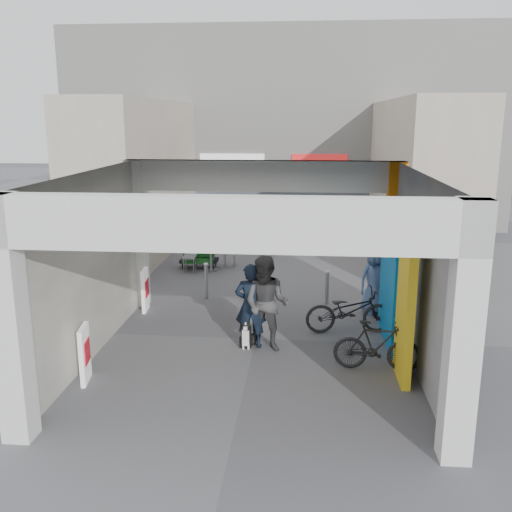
# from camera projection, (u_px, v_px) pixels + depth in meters

# --- Properties ---
(ground) EXTENTS (90.00, 90.00, 0.00)m
(ground) POSITION_uv_depth(u_px,v_px,m) (256.00, 339.00, 11.76)
(ground) COLOR #58595E
(ground) RESTS_ON ground
(arcade_canopy) EXTENTS (6.40, 6.45, 6.40)m
(arcade_canopy) POSITION_uv_depth(u_px,v_px,m) (281.00, 238.00, 10.38)
(arcade_canopy) COLOR silver
(arcade_canopy) RESTS_ON ground
(far_building) EXTENTS (18.00, 4.08, 8.00)m
(far_building) POSITION_uv_depth(u_px,v_px,m) (284.00, 129.00, 24.37)
(far_building) COLOR silver
(far_building) RESTS_ON ground
(plaza_bldg_left) EXTENTS (2.00, 9.00, 5.00)m
(plaza_bldg_left) POSITION_uv_depth(u_px,v_px,m) (140.00, 178.00, 18.81)
(plaza_bldg_left) COLOR #C1B3A0
(plaza_bldg_left) RESTS_ON ground
(plaza_bldg_right) EXTENTS (2.00, 9.00, 5.00)m
(plaza_bldg_right) POSITION_uv_depth(u_px,v_px,m) (418.00, 181.00, 18.05)
(plaza_bldg_right) COLOR #C1B3A0
(plaza_bldg_right) RESTS_ON ground
(bollard_left) EXTENTS (0.09, 0.09, 0.90)m
(bollard_left) POSITION_uv_depth(u_px,v_px,m) (206.00, 281.00, 14.27)
(bollard_left) COLOR #999CA1
(bollard_left) RESTS_ON ground
(bollard_center) EXTENTS (0.09, 0.09, 0.93)m
(bollard_center) POSITION_uv_depth(u_px,v_px,m) (265.00, 285.00, 13.93)
(bollard_center) COLOR #999CA1
(bollard_center) RESTS_ON ground
(bollard_right) EXTENTS (0.09, 0.09, 0.82)m
(bollard_right) POSITION_uv_depth(u_px,v_px,m) (327.00, 288.00, 13.88)
(bollard_right) COLOR #999CA1
(bollard_right) RESTS_ON ground
(advert_board_near) EXTENTS (0.18, 0.56, 1.00)m
(advert_board_near) POSITION_uv_depth(u_px,v_px,m) (85.00, 354.00, 9.75)
(advert_board_near) COLOR white
(advert_board_near) RESTS_ON ground
(advert_board_far) EXTENTS (0.14, 0.56, 1.00)m
(advert_board_far) POSITION_uv_depth(u_px,v_px,m) (145.00, 290.00, 13.39)
(advert_board_far) COLOR white
(advert_board_far) RESTS_ON ground
(cafe_set) EXTENTS (1.48, 1.19, 0.89)m
(cafe_set) POSITION_uv_depth(u_px,v_px,m) (208.00, 258.00, 17.22)
(cafe_set) COLOR #98989C
(cafe_set) RESTS_ON ground
(produce_stand) EXTENTS (1.12, 0.61, 0.74)m
(produce_stand) POSITION_uv_depth(u_px,v_px,m) (199.00, 258.00, 17.28)
(produce_stand) COLOR black
(produce_stand) RESTS_ON ground
(crate_stack) EXTENTS (0.49, 0.41, 0.56)m
(crate_stack) POSITION_uv_depth(u_px,v_px,m) (298.00, 241.00, 19.81)
(crate_stack) COLOR #1B5E22
(crate_stack) RESTS_ON ground
(border_collie) EXTENTS (0.22, 0.44, 0.61)m
(border_collie) POSITION_uv_depth(u_px,v_px,m) (246.00, 336.00, 11.27)
(border_collie) COLOR black
(border_collie) RESTS_ON ground
(man_with_dog) EXTENTS (0.62, 0.41, 1.70)m
(man_with_dog) POSITION_uv_depth(u_px,v_px,m) (251.00, 306.00, 11.18)
(man_with_dog) COLOR black
(man_with_dog) RESTS_ON ground
(man_back_turned) EXTENTS (1.06, 0.91, 1.88)m
(man_back_turned) POSITION_uv_depth(u_px,v_px,m) (267.00, 304.00, 11.01)
(man_back_turned) COLOR #3F3E41
(man_back_turned) RESTS_ON ground
(man_elderly) EXTENTS (0.91, 0.76, 1.59)m
(man_elderly) POSITION_uv_depth(u_px,v_px,m) (375.00, 280.00, 13.15)
(man_elderly) COLOR #5572A5
(man_elderly) RESTS_ON ground
(man_crates) EXTENTS (1.14, 0.69, 1.81)m
(man_crates) POSITION_uv_depth(u_px,v_px,m) (260.00, 221.00, 20.11)
(man_crates) COLOR black
(man_crates) RESTS_ON ground
(bicycle_front) EXTENTS (1.92, 0.90, 0.97)m
(bicycle_front) POSITION_uv_depth(u_px,v_px,m) (349.00, 311.00, 12.01)
(bicycle_front) COLOR black
(bicycle_front) RESTS_ON ground
(bicycle_rear) EXTENTS (1.58, 0.56, 0.93)m
(bicycle_rear) POSITION_uv_depth(u_px,v_px,m) (377.00, 346.00, 10.20)
(bicycle_rear) COLOR black
(bicycle_rear) RESTS_ON ground
(white_van) EXTENTS (4.35, 2.30, 1.41)m
(white_van) POSITION_uv_depth(u_px,v_px,m) (353.00, 215.00, 22.49)
(white_van) COLOR silver
(white_van) RESTS_ON ground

